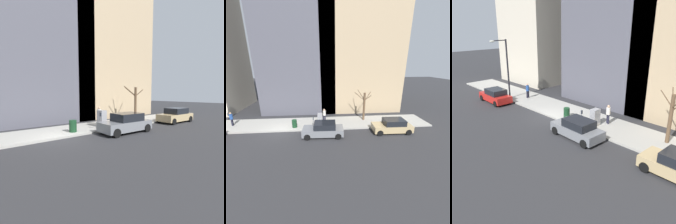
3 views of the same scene
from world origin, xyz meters
TOP-DOWN VIEW (x-y plane):
  - ground_plane at (0.00, 0.00)m, footprint 120.00×120.00m
  - sidewalk at (2.00, 0.00)m, footprint 4.00×36.00m
  - parked_car_grey at (-1.29, -4.88)m, footprint 2.04×4.26m
  - parked_car_red at (-1.21, 7.56)m, footprint 1.99×4.23m
  - parking_meter at (0.45, -3.72)m, footprint 0.14×0.10m
  - utility_box at (1.30, -4.45)m, footprint 0.83×0.61m
  - streetlamp at (0.28, 7.48)m, footprint 1.97×0.32m
  - bare_tree at (2.64, -10.12)m, footprint 1.81×2.28m
  - trash_bin at (0.90, -1.48)m, footprint 0.56×0.56m
  - pedestrian_near_meter at (2.42, -4.97)m, footprint 0.36×0.36m
  - pedestrian_midblock at (2.05, 6.07)m, footprint 0.39×0.36m

SIDE VIEW (x-z plane):
  - ground_plane at x=0.00m, z-range 0.00..0.00m
  - sidewalk at x=2.00m, z-range 0.00..0.15m
  - trash_bin at x=0.90m, z-range 0.15..1.05m
  - parked_car_grey at x=-1.29m, z-range -0.02..1.50m
  - parked_car_red at x=-1.21m, z-range -0.02..1.50m
  - utility_box at x=1.30m, z-range 0.13..1.56m
  - parking_meter at x=0.45m, z-range 0.30..1.65m
  - pedestrian_near_meter at x=2.42m, z-range 0.26..1.92m
  - pedestrian_midblock at x=2.05m, z-range 0.26..1.92m
  - bare_tree at x=2.64m, z-range 0.20..4.01m
  - streetlamp at x=0.28m, z-range 0.77..7.27m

